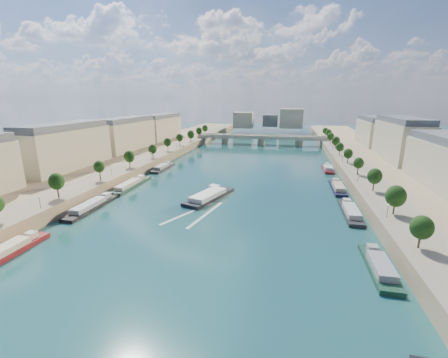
% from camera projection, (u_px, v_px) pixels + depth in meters
% --- Properties ---
extents(ground, '(700.00, 700.00, 0.00)m').
position_uv_depth(ground, '(240.00, 178.00, 151.50)').
color(ground, '#0B2F32').
rests_on(ground, ground).
extents(quay_left, '(44.00, 520.00, 5.00)m').
position_uv_depth(quay_left, '(111.00, 166.00, 165.53)').
color(quay_left, '#9E8460').
rests_on(quay_left, ground).
extents(quay_right, '(44.00, 520.00, 5.00)m').
position_uv_depth(quay_right, '(396.00, 181.00, 136.15)').
color(quay_right, '#9E8460').
rests_on(quay_right, ground).
extents(pave_left, '(14.00, 520.00, 0.10)m').
position_uv_depth(pave_left, '(136.00, 163.00, 161.81)').
color(pave_left, gray).
rests_on(pave_left, quay_left).
extents(pave_right, '(14.00, 520.00, 0.10)m').
position_uv_depth(pave_right, '(361.00, 174.00, 138.55)').
color(pave_right, gray).
rests_on(pave_right, quay_right).
extents(trees_left, '(4.80, 268.80, 8.26)m').
position_uv_depth(trees_left, '(140.00, 152.00, 161.87)').
color(trees_left, '#382B1E').
rests_on(trees_left, ground).
extents(trees_right, '(4.80, 268.80, 8.26)m').
position_uv_depth(trees_right, '(354.00, 158.00, 146.97)').
color(trees_right, '#382B1E').
rests_on(trees_right, ground).
extents(lamps_left, '(0.36, 200.36, 4.28)m').
position_uv_depth(lamps_left, '(134.00, 162.00, 150.74)').
color(lamps_left, black).
rests_on(lamps_left, ground).
extents(lamps_right, '(0.36, 200.36, 4.28)m').
position_uv_depth(lamps_right, '(350.00, 165.00, 143.47)').
color(lamps_right, black).
rests_on(lamps_right, ground).
extents(buildings_left, '(16.00, 226.00, 23.20)m').
position_uv_depth(buildings_left, '(101.00, 138.00, 175.86)').
color(buildings_left, '#C0B393').
rests_on(buildings_left, ground).
extents(buildings_right, '(16.00, 226.00, 23.20)m').
position_uv_depth(buildings_right, '(422.00, 147.00, 141.18)').
color(buildings_right, '#C0B393').
rests_on(buildings_right, ground).
extents(skyline, '(79.00, 42.00, 22.00)m').
position_uv_depth(skyline, '(272.00, 119.00, 354.13)').
color(skyline, '#C0B393').
rests_on(skyline, ground).
extents(bridge, '(112.00, 12.00, 8.15)m').
position_uv_depth(bridge, '(261.00, 139.00, 258.71)').
color(bridge, '#C1B79E').
rests_on(bridge, ground).
extents(tour_barge, '(15.89, 28.21, 3.74)m').
position_uv_depth(tour_barge, '(209.00, 196.00, 119.58)').
color(tour_barge, black).
rests_on(tour_barge, ground).
extents(wake, '(15.64, 25.73, 0.04)m').
position_uv_depth(wake, '(197.00, 214.00, 104.17)').
color(wake, silver).
rests_on(wake, ground).
extents(moored_barges_left, '(5.00, 156.95, 3.60)m').
position_uv_depth(moored_barges_left, '(92.00, 206.00, 108.68)').
color(moored_barges_left, '#1A1E3A').
rests_on(moored_barges_left, ground).
extents(moored_barges_right, '(5.00, 163.46, 3.60)m').
position_uv_depth(moored_barges_right, '(354.00, 219.00, 97.39)').
color(moored_barges_right, black).
rests_on(moored_barges_right, ground).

